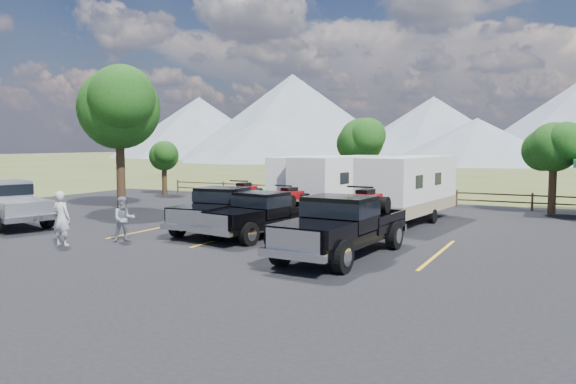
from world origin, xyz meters
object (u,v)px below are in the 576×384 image
at_px(trailer_right, 409,188).
at_px(person_b, 124,219).
at_px(trailer_left, 312,182).
at_px(pickup_silver, 4,202).
at_px(tree_big_nw, 119,108).
at_px(person_a, 61,218).
at_px(trailer_center, 343,184).
at_px(rig_center, 265,212).
at_px(rig_left, 225,207).
at_px(rig_right, 344,224).

relative_size(trailer_right, person_b, 5.23).
distance_m(trailer_left, pickup_silver, 14.97).
xyz_separation_m(tree_big_nw, person_a, (6.23, -9.55, -4.58)).
xyz_separation_m(trailer_center, trailer_right, (3.81, -1.39, 0.03)).
relative_size(trailer_center, trailer_right, 0.98).
bearing_deg(trailer_left, pickup_silver, -132.73).
height_order(tree_big_nw, trailer_center, tree_big_nw).
bearing_deg(person_a, trailer_left, -109.76).
distance_m(rig_center, trailer_right, 7.56).
distance_m(rig_left, trailer_right, 8.59).
relative_size(trailer_center, person_a, 4.39).
bearing_deg(pickup_silver, rig_right, 109.99).
bearing_deg(tree_big_nw, rig_center, -20.77).
height_order(rig_center, person_b, rig_center).
distance_m(trailer_center, trailer_right, 4.05).
xyz_separation_m(rig_right, trailer_right, (-0.16, 8.67, 0.53)).
bearing_deg(pickup_silver, tree_big_nw, -161.68).
relative_size(tree_big_nw, trailer_right, 0.89).
height_order(person_a, person_b, person_a).
distance_m(rig_left, person_b, 4.33).
bearing_deg(trailer_center, rig_center, -82.58).
bearing_deg(person_b, trailer_right, -2.16).
distance_m(pickup_silver, person_a, 6.64).
bearing_deg(trailer_right, trailer_left, 166.70).
relative_size(rig_center, trailer_right, 0.69).
height_order(rig_left, person_b, rig_left).
bearing_deg(trailer_center, tree_big_nw, -155.29).
relative_size(rig_right, pickup_silver, 0.96).
relative_size(rig_center, rig_right, 0.91).
distance_m(rig_center, person_a, 7.48).
xyz_separation_m(rig_center, person_a, (-5.46, -5.11, 0.04)).
bearing_deg(person_b, trailer_center, 16.38).
bearing_deg(rig_right, trailer_left, 122.90).
height_order(rig_left, trailer_left, trailer_left).
relative_size(rig_left, trailer_right, 0.71).
bearing_deg(trailer_center, trailer_left, 170.00).
bearing_deg(person_b, tree_big_nw, 81.44).
relative_size(rig_left, rig_right, 0.93).
relative_size(tree_big_nw, person_b, 4.67).
bearing_deg(pickup_silver, rig_center, 121.70).
distance_m(trailer_left, trailer_center, 2.18).
bearing_deg(tree_big_nw, trailer_left, 22.24).
relative_size(rig_left, trailer_center, 0.72).
height_order(pickup_silver, person_b, pickup_silver).
bearing_deg(trailer_center, rig_right, -59.36).
xyz_separation_m(rig_left, rig_right, (6.33, -2.72, 0.07)).
height_order(trailer_center, person_a, trailer_center).
distance_m(rig_right, person_b, 8.37).
xyz_separation_m(rig_left, trailer_right, (6.17, 5.95, 0.60)).
bearing_deg(trailer_right, tree_big_nw, -166.57).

